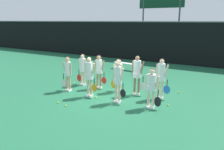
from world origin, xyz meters
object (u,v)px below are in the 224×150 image
Objects in this scene: player_2 at (118,78)px; tennis_ball_0 at (74,83)px; player_0 at (68,71)px; tennis_ball_1 at (88,77)px; tennis_ball_3 at (84,80)px; player_4 at (83,67)px; tennis_ball_6 at (140,86)px; tennis_ball_5 at (66,106)px; player_5 at (99,69)px; player_1 at (89,74)px; tennis_ball_7 at (96,97)px; player_8 at (161,75)px; player_6 at (118,73)px; player_7 at (137,72)px; tennis_ball_8 at (168,105)px; tennis_ball_2 at (58,103)px; player_3 at (152,85)px; scoreboard at (161,7)px; bench_courtside at (128,64)px; tennis_ball_4 at (179,92)px.

player_2 reaches higher than tennis_ball_0.
player_0 is 25.76× the size of tennis_ball_1.
tennis_ball_1 and tennis_ball_3 have the same top height.
tennis_ball_0 is at bearing -170.33° from player_4.
tennis_ball_5 is at bearing -111.77° from tennis_ball_6.
player_5 is 2.34m from tennis_ball_6.
player_1 is 26.28× the size of tennis_ball_7.
tennis_ball_6 is (-1.41, 1.13, -1.02)m from player_8.
player_6 is 0.96m from player_7.
player_5 is 3.88m from tennis_ball_8.
tennis_ball_1 is 1.00× the size of tennis_ball_5.
player_2 is 2.29m from tennis_ball_8.
tennis_ball_0 is at bearing -160.68° from tennis_ball_6.
player_0 is at bearing 115.97° from tennis_ball_2.
player_3 is 24.57× the size of tennis_ball_5.
scoreboard is 87.05× the size of tennis_ball_1.
player_0 reaches higher than tennis_ball_6.
bench_courtside is 1.28× the size of player_5.
player_7 reaches higher than tennis_ball_5.
player_6 is at bearing -26.32° from tennis_ball_1.
player_1 is 1.09m from tennis_ball_7.
tennis_ball_6 is at bearing 93.75° from player_7.
player_3 is 0.90× the size of player_8.
player_3 is (2.86, 0.11, -0.10)m from player_1.
tennis_ball_3 is at bearing 164.25° from player_8.
tennis_ball_7 is at bearing -9.89° from player_1.
player_2 is 3.12m from player_4.
tennis_ball_4 reaches higher than tennis_ball_1.
scoreboard is 2.61× the size of bench_courtside.
player_5 is at bearing -161.82° from tennis_ball_4.
tennis_ball_1 and tennis_ball_5 have the same top height.
tennis_ball_4 is at bearing 40.13° from tennis_ball_7.
bench_courtside is at bearing 125.53° from tennis_ball_6.
tennis_ball_7 is at bearing -31.45° from player_4.
tennis_ball_1 is at bearing 178.11° from tennis_ball_4.
tennis_ball_1 is 0.94× the size of tennis_ball_6.
player_3 is 3.39m from player_5.
player_6 is 23.17× the size of tennis_ball_6.
player_4 reaches higher than tennis_ball_6.
player_4 reaches higher than tennis_ball_5.
player_0 is 3.32m from player_7.
bench_courtside is 5.42m from tennis_ball_4.
tennis_ball_6 is (1.44, 2.47, -1.03)m from player_1.
player_1 is at bearing -52.58° from tennis_ball_1.
tennis_ball_4 is (4.76, 1.19, -0.93)m from player_4.
scoreboard is 86.45× the size of tennis_ball_2.
player_3 is 3.50m from tennis_ball_5.
tennis_ball_6 is (-0.30, 1.18, -1.04)m from player_7.
tennis_ball_0 is 1.01× the size of tennis_ball_4.
player_2 is 27.50× the size of tennis_ball_8.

